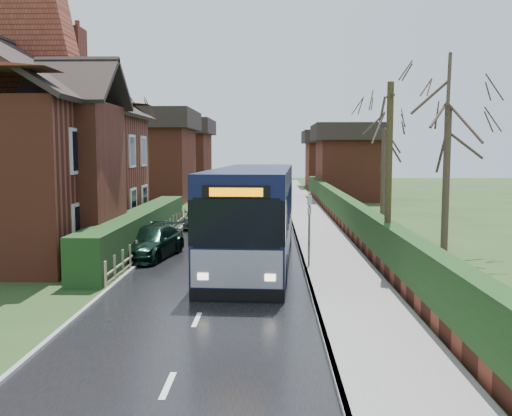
{
  "coord_description": "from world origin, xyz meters",
  "views": [
    {
      "loc": [
        1.84,
        -19.8,
        4.21
      ],
      "look_at": [
        1.21,
        4.22,
        1.8
      ],
      "focal_mm": 40.0,
      "sensor_mm": 36.0,
      "label": 1
    }
  ],
  "objects_px": {
    "brick_house": "(27,147)",
    "car_silver": "(201,214)",
    "car_green": "(151,242)",
    "bus_stop_sign": "(309,221)",
    "bus": "(254,216)",
    "telegraph_pole": "(389,179)"
  },
  "relations": [
    {
      "from": "telegraph_pole",
      "to": "car_silver",
      "type": "bearing_deg",
      "value": 120.4
    },
    {
      "from": "car_silver",
      "to": "telegraph_pole",
      "type": "xyz_separation_m",
      "value": [
        7.82,
        -11.96,
        2.57
      ]
    },
    {
      "from": "bus",
      "to": "bus_stop_sign",
      "type": "distance_m",
      "value": 2.37
    },
    {
      "from": "brick_house",
      "to": "bus",
      "type": "distance_m",
      "value": 10.79
    },
    {
      "from": "brick_house",
      "to": "bus_stop_sign",
      "type": "bearing_deg",
      "value": -20.98
    },
    {
      "from": "bus",
      "to": "car_silver",
      "type": "relative_size",
      "value": 2.82
    },
    {
      "from": "car_silver",
      "to": "telegraph_pole",
      "type": "bearing_deg",
      "value": -58.3
    },
    {
      "from": "brick_house",
      "to": "car_silver",
      "type": "height_order",
      "value": "brick_house"
    },
    {
      "from": "bus",
      "to": "car_silver",
      "type": "xyz_separation_m",
      "value": [
        -3.21,
        9.97,
        -1.05
      ]
    },
    {
      "from": "car_silver",
      "to": "bus_stop_sign",
      "type": "relative_size",
      "value": 1.58
    },
    {
      "from": "car_silver",
      "to": "car_green",
      "type": "xyz_separation_m",
      "value": [
        -0.88,
        -9.12,
        -0.1
      ]
    },
    {
      "from": "car_green",
      "to": "car_silver",
      "type": "bearing_deg",
      "value": 94.69
    },
    {
      "from": "car_silver",
      "to": "car_green",
      "type": "relative_size",
      "value": 0.99
    },
    {
      "from": "bus",
      "to": "telegraph_pole",
      "type": "xyz_separation_m",
      "value": [
        4.6,
        -1.99,
        1.51
      ]
    },
    {
      "from": "car_silver",
      "to": "bus_stop_sign",
      "type": "height_order",
      "value": "bus_stop_sign"
    },
    {
      "from": "car_green",
      "to": "bus_stop_sign",
      "type": "height_order",
      "value": "bus_stop_sign"
    },
    {
      "from": "bus",
      "to": "telegraph_pole",
      "type": "bearing_deg",
      "value": -20.36
    },
    {
      "from": "brick_house",
      "to": "telegraph_pole",
      "type": "relative_size",
      "value": 2.25
    },
    {
      "from": "telegraph_pole",
      "to": "bus",
      "type": "bearing_deg",
      "value": 153.89
    },
    {
      "from": "bus",
      "to": "car_green",
      "type": "xyz_separation_m",
      "value": [
        -4.1,
        0.85,
        -1.15
      ]
    },
    {
      "from": "car_green",
      "to": "bus_stop_sign",
      "type": "relative_size",
      "value": 1.59
    },
    {
      "from": "brick_house",
      "to": "car_green",
      "type": "distance_m",
      "value": 7.37
    }
  ]
}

